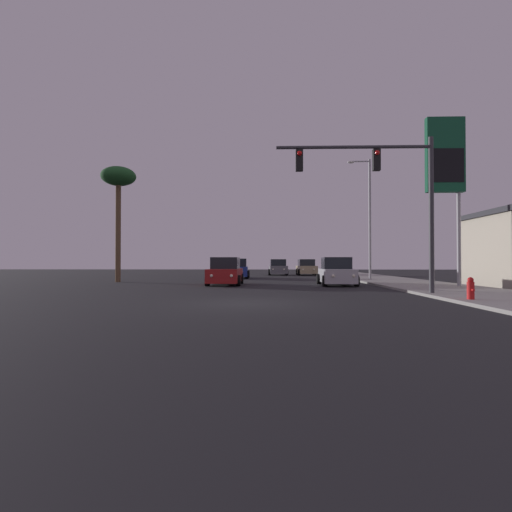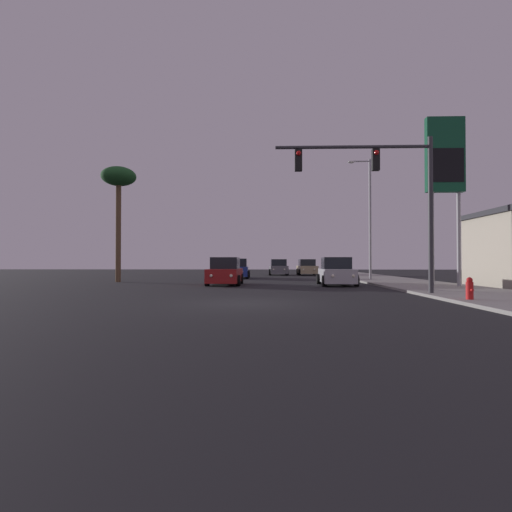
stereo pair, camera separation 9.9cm
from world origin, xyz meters
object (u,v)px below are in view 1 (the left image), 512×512
car_silver (336,273)px  palm_tree_near (118,182)px  fire_hydrant (471,289)px  traffic_light_mast (387,183)px  car_grey (278,268)px  gas_station_sign (445,164)px  street_lamp (368,212)px  car_tan (306,268)px  car_blue (237,269)px  car_red (225,272)px

car_silver → palm_tree_near: 16.21m
fire_hydrant → traffic_light_mast: bearing=124.5°
car_silver → fire_hydrant: 10.62m
car_grey → traffic_light_mast: size_ratio=0.66×
car_grey → gas_station_sign: size_ratio=0.48×
street_lamp → car_grey: bearing=117.2°
car_grey → car_silver: bearing=97.4°
car_grey → fire_hydrant: bearing=99.6°
car_grey → street_lamp: 14.66m
car_tan → fire_hydrant: 28.95m
traffic_light_mast → fire_hydrant: 5.45m
car_grey → fire_hydrant: size_ratio=5.71×
car_blue → street_lamp: 11.88m
car_tan → car_blue: same height
car_blue → traffic_light_mast: size_ratio=0.66×
car_silver → palm_tree_near: bearing=-11.2°
car_red → palm_tree_near: 10.53m
fire_hydrant → palm_tree_near: bearing=141.8°
car_silver → car_red: bearing=0.4°
gas_station_sign → fire_hydrant: size_ratio=11.84×
car_grey → car_silver: same height
gas_station_sign → traffic_light_mast: bearing=-133.6°
car_red → car_tan: (6.77, 18.38, 0.00)m
car_grey → street_lamp: size_ratio=0.48×
car_blue → palm_tree_near: palm_tree_near is taller
car_silver → gas_station_sign: (5.33, -2.65, 5.86)m
car_red → traffic_light_mast: 11.39m
car_grey → palm_tree_near: 19.93m
street_lamp → palm_tree_near: bearing=-172.0°
car_red → car_grey: same height
car_red → car_blue: same height
fire_hydrant → palm_tree_near: size_ratio=0.09×
traffic_light_mast → palm_tree_near: bearing=144.9°
car_silver → traffic_light_mast: bearing=98.5°
car_silver → traffic_light_mast: size_ratio=0.66×
car_red → car_blue: bearing=-88.8°
car_silver → car_blue: same height
car_silver → fire_hydrant: size_ratio=5.71×
car_silver → palm_tree_near: size_ratio=0.54×
car_tan → car_grey: size_ratio=1.00×
gas_station_sign → fire_hydrant: 10.09m
car_red → gas_station_sign: size_ratio=0.48×
traffic_light_mast → gas_station_sign: bearing=46.4°
car_tan → traffic_light_mast: bearing=89.7°
car_blue → gas_station_sign: bearing=131.2°
car_blue → gas_station_sign: 18.65m
traffic_light_mast → fire_hydrant: traffic_light_mast is taller
car_blue → car_silver: bearing=121.5°
car_blue → palm_tree_near: size_ratio=0.54×
palm_tree_near → fire_hydrant: bearing=-38.2°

